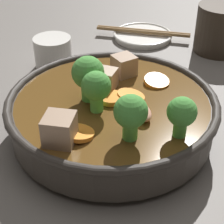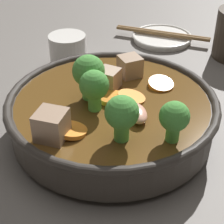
% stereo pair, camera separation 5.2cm
% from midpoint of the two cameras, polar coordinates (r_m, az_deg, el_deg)
% --- Properties ---
extents(ground_plane, '(3.00, 3.00, 0.00)m').
position_cam_midpoint_polar(ground_plane, '(0.54, 2.74, -3.48)').
color(ground_plane, slate).
extents(stirfry_bowl, '(0.29, 0.29, 0.12)m').
position_cam_midpoint_polar(stirfry_bowl, '(0.51, 2.86, 0.10)').
color(stirfry_bowl, '#38332D').
rests_on(stirfry_bowl, ground_plane).
extents(side_saucer, '(0.13, 0.13, 0.01)m').
position_cam_midpoint_polar(side_saucer, '(0.84, 9.41, 11.13)').
color(side_saucer, white).
rests_on(side_saucer, ground_plane).
extents(tea_cup, '(0.07, 0.07, 0.06)m').
position_cam_midpoint_polar(tea_cup, '(0.72, -4.70, 9.42)').
color(tea_cup, white).
rests_on(tea_cup, ground_plane).
extents(chopsticks_pair, '(0.19, 0.11, 0.01)m').
position_cam_midpoint_polar(chopsticks_pair, '(0.83, 9.48, 11.73)').
color(chopsticks_pair, olive).
rests_on(chopsticks_pair, side_saucer).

